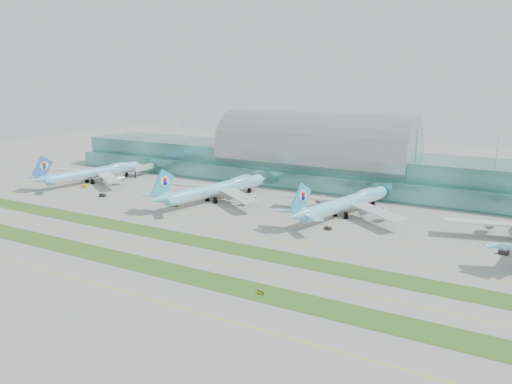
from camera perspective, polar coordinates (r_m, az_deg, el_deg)
The scene contains 19 objects.
ground at distance 201.82m, azimuth -7.70°, elevation -5.62°, with size 700.00×700.00×0.00m, color gray.
terminal at distance 307.86m, azimuth 6.75°, elevation 3.69°, with size 340.00×69.10×36.00m.
grass_strip_near at distance 181.68m, azimuth -13.05°, elevation -8.01°, with size 420.00×12.00×0.08m, color #2D591E.
grass_strip_far at distance 203.31m, azimuth -7.36°, elevation -5.45°, with size 420.00×12.00×0.08m, color #2D591E.
taxiline_a at distance 168.70m, azimuth -17.67°, elevation -10.02°, with size 420.00×0.35×0.01m, color yellow.
taxiline_b at distance 191.51m, azimuth -10.23°, elevation -6.76°, with size 420.00×0.35×0.01m, color yellow.
taxiline_c at distance 215.68m, azimuth -4.83°, elevation -4.29°, with size 420.00×0.35×0.01m, color yellow.
taxiline_d at distance 233.40m, azimuth -1.81°, elevation -2.89°, with size 420.00×0.35×0.01m, color yellow.
airliner_a at distance 323.45m, azimuth -17.91°, elevation 2.19°, with size 65.12×74.76×20.67m.
airliner_b at distance 262.98m, azimuth -4.43°, elevation 0.44°, with size 67.82×78.22×21.78m.
airliner_c at distance 238.08m, azimuth 10.30°, elevation -1.14°, with size 65.72×75.95×21.24m.
gse_a at distance 311.74m, azimuth -18.98°, elevation 0.67°, with size 3.59×1.95×1.65m, color yellow.
gse_b at distance 284.16m, azimuth -17.14°, elevation -0.36°, with size 3.44×1.86×1.73m, color black.
gse_c at distance 255.74m, azimuth -9.29°, elevation -1.45°, with size 3.30×1.73×1.45m, color black.
gse_d at distance 268.19m, azimuth -7.14°, elevation -0.69°, with size 3.90×2.02×1.39m, color black.
gse_e at distance 233.69m, azimuth 6.46°, elevation -2.78°, with size 3.28×1.52×1.28m, color yellow.
gse_f at distance 216.82m, azimuth 8.23°, elevation -4.12°, with size 2.98×1.66×1.27m, color black.
gse_g at distance 207.25m, azimuth 26.44°, elevation -6.19°, with size 3.41×2.09×1.59m, color black.
taxiway_sign_east at distance 154.06m, azimuth 0.50°, elevation -11.43°, with size 2.38×1.04×1.03m.
Camera 1 is at (116.09, -151.81, 64.85)m, focal length 35.00 mm.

